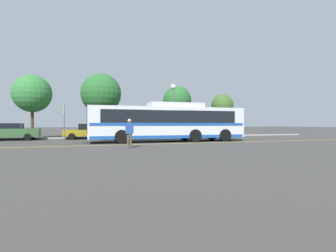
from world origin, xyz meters
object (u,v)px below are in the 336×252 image
at_px(transit_bus, 168,122).
at_px(parked_car_0, 11,132).
at_px(parked_car_2, 145,131).
at_px(tree_2, 32,94).
at_px(street_lamp, 173,95).
at_px(bus_stop_sign, 64,120).
at_px(tree_1, 101,94).
at_px(parked_car_1, 88,131).
at_px(pedestrian_0, 129,131).
at_px(tree_3, 222,105).
at_px(tree_0, 177,101).

height_order(transit_bus, parked_car_0, transit_bus).
relative_size(parked_car_2, tree_2, 0.75).
distance_m(parked_car_2, street_lamp, 6.02).
bearing_deg(bus_stop_sign, tree_1, -12.89).
distance_m(parked_car_0, tree_1, 10.84).
bearing_deg(tree_2, parked_car_0, -112.06).
height_order(parked_car_0, parked_car_1, parked_car_0).
bearing_deg(parked_car_2, pedestrian_0, -19.42).
bearing_deg(pedestrian_0, tree_1, -95.53).
xyz_separation_m(bus_stop_sign, street_lamp, (11.06, 9.31, 2.99)).
xyz_separation_m(parked_car_2, tree_1, (-3.85, 6.03, 4.26)).
bearing_deg(transit_bus, tree_3, -43.33).
height_order(parked_car_1, tree_2, tree_2).
distance_m(street_lamp, tree_2, 14.56).
relative_size(parked_car_0, parked_car_2, 0.96).
distance_m(pedestrian_0, tree_1, 17.04).
height_order(parked_car_0, tree_1, tree_1).
xyz_separation_m(transit_bus, parked_car_2, (-0.58, 5.68, -0.83)).
relative_size(parked_car_0, pedestrian_0, 2.60).
xyz_separation_m(pedestrian_0, tree_1, (-0.43, 16.56, 4.03)).
height_order(transit_bus, bus_stop_sign, transit_bus).
bearing_deg(pedestrian_0, parked_car_1, -86.06).
relative_size(parked_car_1, bus_stop_sign, 1.64).
bearing_deg(tree_3, parked_car_2, -153.37).
bearing_deg(tree_3, pedestrian_0, -133.44).
bearing_deg(street_lamp, parked_car_1, -166.44).
distance_m(parked_car_1, tree_2, 6.96).
bearing_deg(tree_1, tree_0, 1.52).
distance_m(parked_car_0, pedestrian_0, 13.54).
xyz_separation_m(tree_0, tree_1, (-9.65, -0.26, 0.53)).
bearing_deg(parked_car_1, tree_3, -68.50).
distance_m(parked_car_1, bus_stop_sign, 7.32).
bearing_deg(bus_stop_sign, street_lamp, -48.34).
bearing_deg(transit_bus, bus_stop_sign, 100.59).
bearing_deg(pedestrian_0, parked_car_2, -115.04).
bearing_deg(tree_2, tree_3, 8.06).
distance_m(parked_car_0, parked_car_2, 11.85).
distance_m(tree_1, tree_2, 7.50).
bearing_deg(tree_2, parked_car_2, -15.55).
distance_m(parked_car_1, tree_0, 13.39).
relative_size(tree_1, tree_2, 1.17).
height_order(parked_car_2, street_lamp, street_lamp).
relative_size(parked_car_1, tree_1, 0.60).
relative_size(pedestrian_0, tree_1, 0.23).
bearing_deg(tree_0, bus_stop_sign, -134.51).
height_order(transit_bus, tree_3, tree_3).
relative_size(pedestrian_0, tree_0, 0.27).
height_order(parked_car_2, pedestrian_0, pedestrian_0).
bearing_deg(tree_2, street_lamp, -2.26).
bearing_deg(parked_car_1, tree_0, -58.71).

